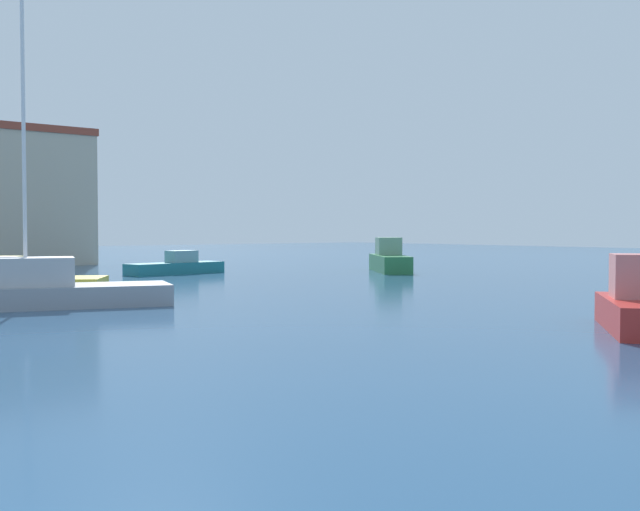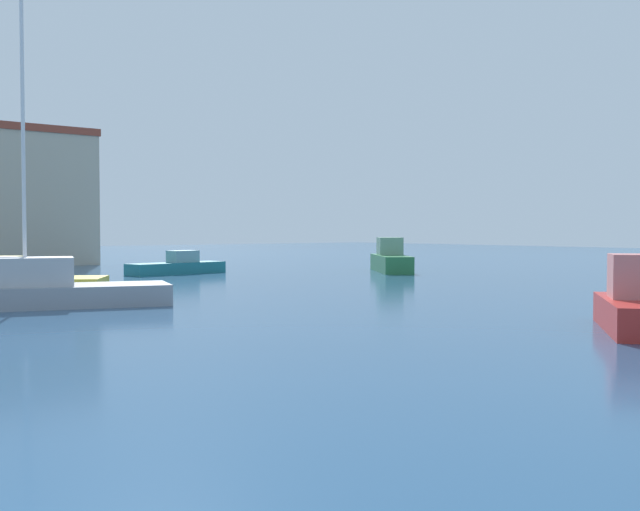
# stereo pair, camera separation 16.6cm
# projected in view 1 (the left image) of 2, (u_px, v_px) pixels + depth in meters

# --- Properties ---
(water) EXTENTS (160.00, 160.00, 0.00)m
(water) POSITION_uv_depth(u_px,v_px,m) (175.00, 294.00, 28.39)
(water) COLOR navy
(water) RESTS_ON ground
(motorboat_teal_mid_harbor) EXTENTS (5.89, 2.32, 1.30)m
(motorboat_teal_mid_harbor) POSITION_uv_depth(u_px,v_px,m) (176.00, 266.00, 41.25)
(motorboat_teal_mid_harbor) COLOR #1E707A
(motorboat_teal_mid_harbor) RESTS_ON water
(motorboat_yellow_outer_mooring) EXTENTS (7.62, 6.17, 1.41)m
(motorboat_yellow_outer_mooring) POSITION_uv_depth(u_px,v_px,m) (2.00, 280.00, 29.53)
(motorboat_yellow_outer_mooring) COLOR gold
(motorboat_yellow_outer_mooring) RESTS_ON water
(motorboat_green_distant_east) EXTENTS (4.63, 5.73, 2.00)m
(motorboat_green_distant_east) POSITION_uv_depth(u_px,v_px,m) (390.00, 260.00, 43.49)
(motorboat_green_distant_east) COLOR #28703D
(motorboat_green_distant_east) RESTS_ON water
(motorboat_red_center_channel) EXTENTS (4.38, 3.82, 1.87)m
(motorboat_red_center_channel) POSITION_uv_depth(u_px,v_px,m) (636.00, 307.00, 18.25)
(motorboat_red_center_channel) COLOR #B22823
(motorboat_red_center_channel) RESTS_ON water
(sailboat_grey_far_right) EXTENTS (9.23, 5.05, 13.88)m
(sailboat_grey_far_right) POSITION_uv_depth(u_px,v_px,m) (24.00, 289.00, 23.52)
(sailboat_grey_far_right) COLOR gray
(sailboat_grey_far_right) RESTS_ON water
(yacht_club) EXTENTS (10.52, 8.35, 9.41)m
(yacht_club) POSITION_uv_depth(u_px,v_px,m) (2.00, 197.00, 51.46)
(yacht_club) COLOR #B2A893
(yacht_club) RESTS_ON ground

